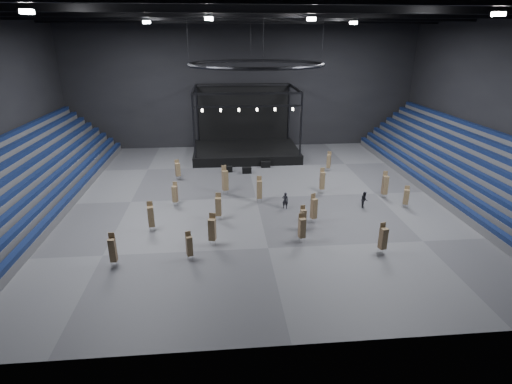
{
  "coord_description": "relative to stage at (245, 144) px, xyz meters",
  "views": [
    {
      "loc": [
        -3.41,
        -37.55,
        15.24
      ],
      "look_at": [
        -0.19,
        -2.0,
        1.4
      ],
      "focal_mm": 28.0,
      "sensor_mm": 36.0,
      "label": 1
    }
  ],
  "objects": [
    {
      "name": "chair_stack_3",
      "position": [
        -8.41,
        -9.78,
        -0.23
      ],
      "size": [
        0.66,
        0.66,
        2.3
      ],
      "rotation": [
        0.0,
        0.0,
        0.33
      ],
      "color": "silver",
      "rests_on": "floor"
    },
    {
      "name": "chair_stack_5",
      "position": [
        7.01,
        -15.37,
        -0.09
      ],
      "size": [
        0.48,
        0.48,
        2.69
      ],
      "rotation": [
        0.0,
        0.0,
        0.01
      ],
      "color": "silver",
      "rests_on": "floor"
    },
    {
      "name": "roof_girders",
      "position": [
        -0.0,
        -16.24,
        15.75
      ],
      "size": [
        49.0,
        30.35,
        0.7
      ],
      "color": "black",
      "rests_on": "ceiling"
    },
    {
      "name": "chair_stack_2",
      "position": [
        4.52,
        -22.39,
        -0.11
      ],
      "size": [
        0.61,
        0.61,
        2.65
      ],
      "rotation": [
        0.0,
        0.0,
        0.41
      ],
      "color": "silver",
      "rests_on": "floor"
    },
    {
      "name": "stage",
      "position": [
        0.0,
        0.0,
        0.0
      ],
      "size": [
        14.0,
        10.0,
        9.2
      ],
      "color": "black",
      "rests_on": "floor"
    },
    {
      "name": "crew_member",
      "position": [
        10.11,
        -19.57,
        -0.67
      ],
      "size": [
        0.77,
        0.89,
        1.57
      ],
      "primitive_type": "imported",
      "rotation": [
        0.0,
        0.0,
        1.3
      ],
      "color": "black",
      "rests_on": "floor"
    },
    {
      "name": "flight_case_right",
      "position": [
        2.12,
        -6.17,
        -1.06
      ],
      "size": [
        1.17,
        0.61,
        0.77
      ],
      "primitive_type": "cube",
      "rotation": [
        0.0,
        0.0,
        0.02
      ],
      "color": "black",
      "rests_on": "floor"
    },
    {
      "name": "bleachers_right",
      "position": [
        22.94,
        -16.24,
        0.28
      ],
      "size": [
        7.2,
        40.0,
        6.4
      ],
      "color": "#4D4D50",
      "rests_on": "floor"
    },
    {
      "name": "chair_stack_6",
      "position": [
        -11.25,
        -28.22,
        -0.16
      ],
      "size": [
        0.47,
        0.47,
        2.55
      ],
      "rotation": [
        0.0,
        0.0,
        -0.04
      ],
      "color": "silver",
      "rests_on": "floor"
    },
    {
      "name": "flight_case_left",
      "position": [
        -2.63,
        -7.6,
        -1.1
      ],
      "size": [
        1.08,
        0.59,
        0.7
      ],
      "primitive_type": "cube",
      "rotation": [
        0.0,
        0.0,
        0.06
      ],
      "color": "black",
      "rests_on": "floor"
    },
    {
      "name": "chair_stack_8",
      "position": [
        -3.8,
        -21.12,
        -0.15
      ],
      "size": [
        0.55,
        0.55,
        2.5
      ],
      "rotation": [
        0.0,
        0.0,
        -0.09
      ],
      "color": "silver",
      "rests_on": "floor"
    },
    {
      "name": "chair_stack_14",
      "position": [
        12.96,
        -17.39,
        -0.03
      ],
      "size": [
        0.52,
        0.52,
        2.79
      ],
      "rotation": [
        0.0,
        0.0,
        0.06
      ],
      "color": "silver",
      "rests_on": "floor"
    },
    {
      "name": "chair_stack_16",
      "position": [
        2.77,
        -25.9,
        -0.19
      ],
      "size": [
        0.58,
        0.58,
        2.42
      ],
      "rotation": [
        0.0,
        0.0,
        0.2
      ],
      "color": "silver",
      "rests_on": "floor"
    },
    {
      "name": "chair_stack_4",
      "position": [
        -7.97,
        -17.48,
        -0.22
      ],
      "size": [
        0.56,
        0.56,
        2.37
      ],
      "rotation": [
        0.0,
        0.0,
        -0.25
      ],
      "color": "silver",
      "rests_on": "floor"
    },
    {
      "name": "wall_right",
      "position": [
        25.0,
        -16.24,
        7.55
      ],
      "size": [
        0.2,
        42.0,
        18.0
      ],
      "primitive_type": "cube",
      "color": "black",
      "rests_on": "ground"
    },
    {
      "name": "flight_case_mid",
      "position": [
        -0.39,
        -8.29,
        -1.09
      ],
      "size": [
        1.1,
        0.55,
        0.73
      ],
      "primitive_type": "cube",
      "rotation": [
        0.0,
        0.0,
        -0.0
      ],
      "color": "black",
      "rests_on": "floor"
    },
    {
      "name": "chair_stack_1",
      "position": [
        0.22,
        -17.37,
        -0.08
      ],
      "size": [
        0.51,
        0.51,
        2.66
      ],
      "rotation": [
        0.0,
        0.0,
        0.0
      ],
      "color": "silver",
      "rests_on": "floor"
    },
    {
      "name": "floodlights",
      "position": [
        -0.0,
        -20.24,
        15.15
      ],
      "size": [
        28.6,
        16.6,
        0.25
      ],
      "color": "white",
      "rests_on": "roof_girders"
    },
    {
      "name": "ceiling",
      "position": [
        -0.0,
        -16.24,
        16.55
      ],
      "size": [
        50.0,
        42.0,
        0.2
      ],
      "primitive_type": "cube",
      "color": "black",
      "rests_on": "wall_back"
    },
    {
      "name": "chair_stack_9",
      "position": [
        9.61,
        -8.23,
        -0.21
      ],
      "size": [
        0.61,
        0.61,
        2.4
      ],
      "rotation": [
        0.0,
        0.0,
        -0.41
      ],
      "color": "silver",
      "rests_on": "floor"
    },
    {
      "name": "chair_stack_12",
      "position": [
        -4.29,
        -25.75,
        -0.08
      ],
      "size": [
        0.64,
        0.64,
        2.64
      ],
      "rotation": [
        0.0,
        0.0,
        -0.26
      ],
      "color": "silver",
      "rests_on": "floor"
    },
    {
      "name": "chair_stack_10",
      "position": [
        14.0,
        -20.03,
        -0.3
      ],
      "size": [
        0.61,
        0.61,
        2.18
      ],
      "rotation": [
        0.0,
        0.0,
        -0.36
      ],
      "color": "silver",
      "rests_on": "floor"
    },
    {
      "name": "chair_stack_7",
      "position": [
        8.45,
        -28.22,
        -0.17
      ],
      "size": [
        0.6,
        0.6,
        2.47
      ],
      "rotation": [
        0.0,
        0.0,
        0.27
      ],
      "color": "silver",
      "rests_on": "floor"
    },
    {
      "name": "truss_ring",
      "position": [
        -0.0,
        -16.24,
        11.55
      ],
      "size": [
        12.3,
        12.3,
        5.15
      ],
      "color": "black",
      "rests_on": "ceiling"
    },
    {
      "name": "chair_stack_13",
      "position": [
        -9.42,
        -22.85,
        -0.1
      ],
      "size": [
        0.6,
        0.6,
        2.62
      ],
      "rotation": [
        0.0,
        0.0,
        0.19
      ],
      "color": "silver",
      "rests_on": "floor"
    },
    {
      "name": "chair_stack_11",
      "position": [
        -3.09,
        -14.88,
        0.1
      ],
      "size": [
        0.7,
        0.7,
        3.06
      ],
      "rotation": [
        0.0,
        0.0,
        0.39
      ],
      "color": "silver",
      "rests_on": "floor"
    },
    {
      "name": "chair_stack_15",
      "position": [
        3.28,
        -23.82,
        -0.31
      ],
      "size": [
        0.5,
        0.5,
        2.2
      ],
      "rotation": [
        0.0,
        0.0,
        0.17
      ],
      "color": "silver",
      "rests_on": "floor"
    },
    {
      "name": "wall_back",
      "position": [
        -0.0,
        4.76,
        7.55
      ],
      "size": [
        50.0,
        0.2,
        18.0
      ],
      "primitive_type": "cube",
      "color": "black",
      "rests_on": "ground"
    },
    {
      "name": "floor",
      "position": [
        -0.0,
        -16.24,
        -1.45
      ],
      "size": [
        50.0,
        50.0,
        0.0
      ],
      "primitive_type": "plane",
      "color": "#4F4F51",
      "rests_on": "ground"
    },
    {
      "name": "wall_front",
      "position": [
        -0.0,
        -37.24,
        7.55
      ],
      "size": [
        50.0,
        0.2,
        18.0
      ],
      "primitive_type": "cube",
      "color": "black",
      "rests_on": "ground"
    },
    {
      "name": "chair_stack_0",
      "position": [
        -5.93,
        -27.85,
        -0.3
      ],
      "size": [
        0.54,
        0.54,
        2.23
      ],
      "rotation": [
        0.0,
        0.0,
        0.34
      ],
      "color": "silver",
      "rests_on": "floor"
    },
    {
      "name": "man_center",
      "position": [
        2.52,
        -19.16,
        -0.64
      ],
      "size": [
        0.69,
        0.59,
        1.61
      ],
      "primitive_type": "imported",
      "rotation": [
        0.0,
        0.0,
        2.73
      ],
      "color": "black",
      "rests_on": "floor"
    },
    {
      "name": "bleachers_left",
      "position": [
        -22.94,
        -16.24,
        0.28
      ],
      "size": [
        7.2,
        40.0,
        6.4
      ],
      "color": "#4D4D50",
      "rests_on": "floor"
    }
  ]
}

